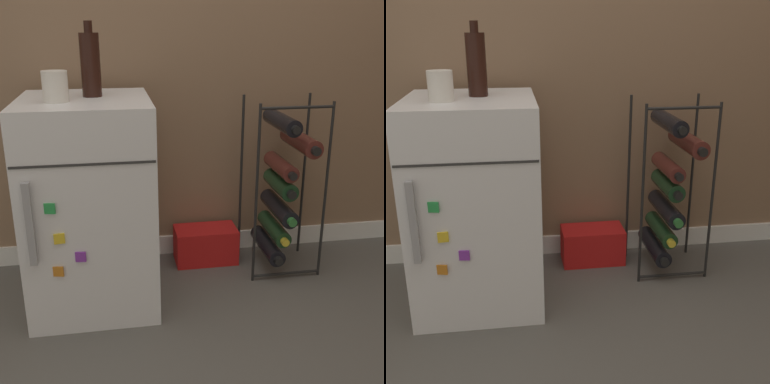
# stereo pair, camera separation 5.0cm
# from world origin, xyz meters

# --- Properties ---
(ground_plane) EXTENTS (14.00, 14.00, 0.00)m
(ground_plane) POSITION_xyz_m (0.00, 0.00, 0.00)
(ground_plane) COLOR #56544F
(mini_fridge) EXTENTS (0.47, 0.55, 0.80)m
(mini_fridge) POSITION_xyz_m (-0.50, 0.24, 0.40)
(mini_fridge) COLOR white
(mini_fridge) RESTS_ON ground_plane
(wine_rack) EXTENTS (0.31, 0.33, 0.77)m
(wine_rack) POSITION_xyz_m (0.30, 0.35, 0.39)
(wine_rack) COLOR black
(wine_rack) RESTS_ON ground_plane
(soda_box) EXTENTS (0.28, 0.16, 0.16)m
(soda_box) POSITION_xyz_m (-0.01, 0.45, 0.08)
(soda_box) COLOR red
(soda_box) RESTS_ON ground_plane
(fridge_top_cup) EXTENTS (0.09, 0.09, 0.10)m
(fridge_top_cup) POSITION_xyz_m (-0.59, 0.17, 0.85)
(fridge_top_cup) COLOR silver
(fridge_top_cup) RESTS_ON mini_fridge
(fridge_top_bottle) EXTENTS (0.07, 0.07, 0.26)m
(fridge_top_bottle) POSITION_xyz_m (-0.47, 0.28, 0.92)
(fridge_top_bottle) COLOR black
(fridge_top_bottle) RESTS_ON mini_fridge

